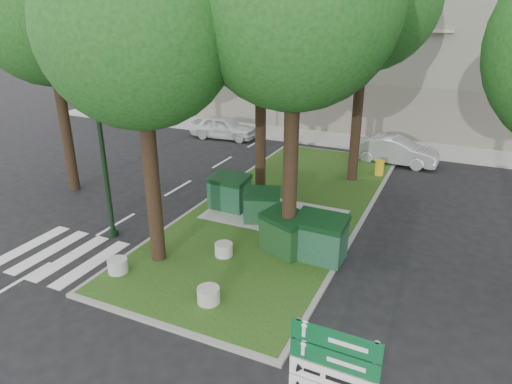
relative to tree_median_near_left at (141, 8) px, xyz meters
The scene contains 19 objects.
ground 7.88m from the tree_median_near_left, 61.12° to the right, with size 120.00×120.00×0.00m, color black.
median_island 9.27m from the tree_median_near_left, 70.64° to the left, with size 6.00×16.00×0.12m, color #204112.
median_kerb 9.28m from the tree_median_near_left, 70.64° to the left, with size 6.30×16.30×0.10m, color gray.
building_sidewalk 17.57m from the tree_median_near_left, 84.94° to the left, with size 42.00×3.00×0.12m, color #999993.
zebra_crossing 7.75m from the tree_median_near_left, 155.64° to the right, with size 5.00×3.00×0.01m, color silver.
tree_median_near_left is the anchor object (origin of this frame).
tree_median_mid 6.53m from the tree_median_near_left, 85.60° to the left, with size 4.80×4.80×9.99m.
dumpster_a 7.81m from the tree_median_near_left, 88.79° to the left, with size 1.52×1.10×1.37m.
dumpster_b 7.80m from the tree_median_near_left, 65.83° to the left, with size 1.54×1.31×1.21m.
dumpster_c 7.59m from the tree_median_near_left, 31.10° to the left, with size 1.75×1.52×1.36m.
dumpster_d 8.12m from the tree_median_near_left, 24.76° to the left, with size 1.56×1.11×1.43m.
bollard_left 7.13m from the tree_median_near_left, 119.39° to the right, with size 0.58×0.58×0.41m, color #ACAEA8.
bollard_right 7.54m from the tree_median_near_left, 29.38° to the right, with size 0.60×0.60×0.43m, color #A7A8A2.
bollard_mid 7.25m from the tree_median_near_left, 29.68° to the left, with size 0.56×0.56×0.40m, color #B0AFAA.
litter_bin 13.38m from the tree_median_near_left, 66.34° to the left, with size 0.40×0.40×0.70m, color gold.
street_lamp 4.28m from the tree_median_near_left, 164.69° to the left, with size 0.50×0.50×6.29m.
directional_sign 9.65m from the tree_median_near_left, 34.55° to the right, with size 1.40×0.11×2.79m.
car_white 16.02m from the tree_median_near_left, 111.18° to the left, with size 1.61×4.00×1.36m, color silver.
car_silver 15.35m from the tree_median_near_left, 69.22° to the left, with size 1.45×4.17×1.37m, color #AFB3B8.
Camera 1 is at (6.43, -7.43, 7.28)m, focal length 32.00 mm.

